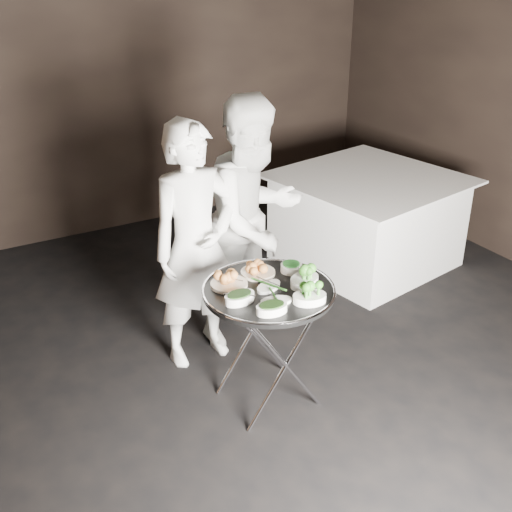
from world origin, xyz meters
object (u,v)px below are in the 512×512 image
waiter_left (195,246)px  serving_tray (269,291)px  tray_stand (268,341)px  waiter_right (255,220)px  dining_table (367,220)px

waiter_left → serving_tray: bearing=-79.1°
serving_tray → waiter_left: (-0.16, 0.66, 0.05)m
tray_stand → waiter_right: 0.96m
tray_stand → dining_table: 2.16m
waiter_left → waiter_right: size_ratio=0.95×
tray_stand → waiter_left: waiter_left is taller
dining_table → waiter_right: bearing=-161.5°
serving_tray → waiter_left: 0.68m
waiter_left → tray_stand: bearing=-79.1°
tray_stand → dining_table: size_ratio=0.55×
tray_stand → waiter_right: size_ratio=0.44×
serving_tray → dining_table: (1.77, 1.25, -0.38)m
waiter_right → dining_table: (1.42, 0.48, -0.48)m
serving_tray → waiter_left: waiter_left is taller
serving_tray → tray_stand: bearing=-90.0°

